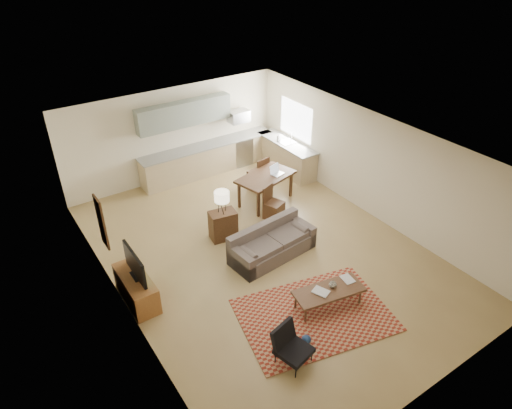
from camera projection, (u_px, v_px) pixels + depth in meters
room at (264, 203)px, 9.85m from camera, size 9.00×9.00×9.00m
kitchen_counter_back at (209, 158)px, 13.68m from camera, size 4.26×0.64×0.92m
kitchen_counter_right at (286, 156)px, 13.82m from camera, size 0.64×2.26×0.92m
kitchen_range at (240, 150)px, 14.21m from camera, size 0.62×0.62×0.90m
kitchen_microwave at (239, 116)px, 13.64m from camera, size 0.62×0.40×0.35m
upper_cabinets at (184, 114)px, 12.71m from camera, size 2.80×0.34×0.70m
window_right at (296, 120)px, 13.38m from camera, size 0.02×1.40×1.05m
wall_art_left at (102, 222)px, 8.85m from camera, size 0.06×0.42×1.10m
triptych at (170, 122)px, 12.73m from camera, size 1.70×0.04×0.50m
rug at (314, 315)px, 8.87m from camera, size 3.22×2.55×0.02m
sofa at (273, 242)px, 10.27m from camera, size 2.17×1.11×0.73m
coffee_table at (328, 298)px, 8.98m from camera, size 1.49×0.81×0.43m
book_a at (318, 295)px, 8.73m from camera, size 0.45×0.47×0.03m
book_b at (343, 281)px, 9.09m from camera, size 0.30×0.35×0.02m
vase at (333, 284)px, 8.91m from camera, size 0.20×0.20×0.16m
armchair at (294, 348)px, 7.75m from camera, size 0.76×0.76×0.72m
tv_credenza at (136, 288)px, 9.09m from camera, size 0.49×1.29×0.59m
tv at (135, 264)px, 8.80m from camera, size 0.10×0.99×0.59m
console_table at (223, 225)px, 10.86m from camera, size 0.68×0.51×0.72m
table_lamp at (222, 202)px, 10.52m from camera, size 0.36×0.36×0.58m
dining_table at (266, 189)px, 12.26m from camera, size 1.75×1.27×0.80m
dining_chair_near at (274, 203)px, 11.55m from camera, size 0.56×0.57×0.90m
dining_chair_far at (258, 172)px, 12.89m from camera, size 0.54×0.56×0.97m
laptop at (278, 170)px, 12.05m from camera, size 0.39×0.33×0.25m
soap_bottle at (279, 137)px, 13.67m from camera, size 0.10×0.10×0.19m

